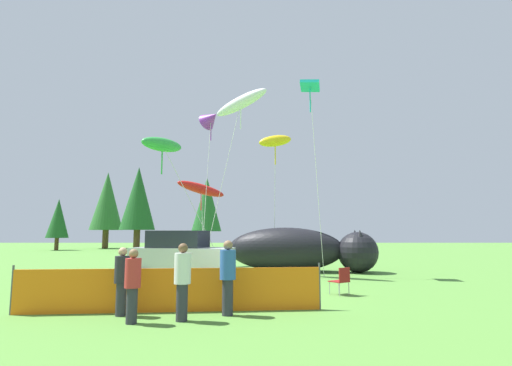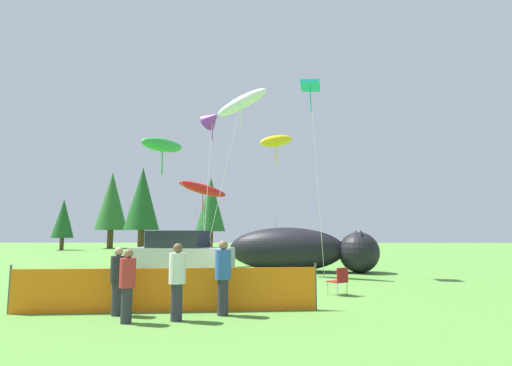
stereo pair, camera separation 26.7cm
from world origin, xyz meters
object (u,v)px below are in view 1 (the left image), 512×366
object	(u,v)px
spectator_in_black_shirt	(182,278)
kite_green_fish	(162,145)
kite_yellow_hero	(275,141)
folding_chair	(341,279)
spectator_in_red_shirt	(227,274)
kite_white_ghost	(240,103)
inflatable_cat	(298,251)
kite_purple_delta	(211,119)
spectator_in_white_shirt	(132,282)
parked_car	(181,257)
spectator_in_yellow_shirt	(121,278)
kite_red_lizard	(201,189)
kite_teal_diamond	(310,90)

from	to	relation	value
spectator_in_black_shirt	kite_green_fish	size ratio (longest dim) A/B	0.28
spectator_in_black_shirt	kite_yellow_hero	bearing A→B (deg)	77.12
folding_chair	spectator_in_red_shirt	size ratio (longest dim) A/B	0.49
kite_white_ghost	inflatable_cat	bearing A→B (deg)	30.71
kite_white_ghost	kite_yellow_hero	xyz separation A→B (m)	(1.78, 2.36, -1.36)
kite_white_ghost	kite_purple_delta	world-z (taller)	kite_purple_delta
kite_purple_delta	folding_chair	bearing A→B (deg)	-60.53
spectator_in_white_shirt	spectator_in_red_shirt	bearing A→B (deg)	22.87
parked_car	spectator_in_black_shirt	size ratio (longest dim) A/B	2.38
kite_white_ghost	spectator_in_yellow_shirt	bearing A→B (deg)	-105.61
inflatable_cat	kite_green_fish	distance (m)	8.54
spectator_in_white_shirt	kite_yellow_hero	bearing A→B (deg)	72.70
kite_white_ghost	kite_red_lizard	xyz separation A→B (m)	(-2.58, 5.33, -3.64)
spectator_in_black_shirt	kite_red_lizard	distance (m)	15.34
spectator_in_white_shirt	kite_teal_diamond	world-z (taller)	kite_teal_diamond
kite_green_fish	kite_red_lizard	bearing A→B (deg)	83.94
kite_white_ghost	kite_yellow_hero	size ratio (longest dim) A/B	1.21
kite_green_fish	spectator_in_white_shirt	bearing A→B (deg)	-80.49
spectator_in_white_shirt	kite_purple_delta	bearing A→B (deg)	89.42
spectator_in_yellow_shirt	kite_red_lizard	size ratio (longest dim) A/B	0.31
inflatable_cat	kite_green_fish	world-z (taller)	kite_green_fish
parked_car	kite_white_ghost	bearing A→B (deg)	62.08
kite_yellow_hero	inflatable_cat	bearing A→B (deg)	-29.89
folding_chair	spectator_in_white_shirt	bearing A→B (deg)	90.75
parked_car	kite_red_lizard	world-z (taller)	kite_red_lizard
folding_chair	spectator_in_red_shirt	xyz separation A→B (m)	(-3.40, -3.09, 0.47)
kite_purple_delta	kite_teal_diamond	distance (m)	6.54
kite_green_fish	inflatable_cat	bearing A→B (deg)	28.97
spectator_in_yellow_shirt	kite_purple_delta	distance (m)	14.68
spectator_in_white_shirt	kite_red_lizard	xyz separation A→B (m)	(-0.59, 15.05, 3.68)
spectator_in_red_shirt	kite_purple_delta	bearing A→B (deg)	98.69
spectator_in_black_shirt	spectator_in_white_shirt	distance (m)	1.09
inflatable_cat	spectator_in_red_shirt	distance (m)	10.96
spectator_in_red_shirt	spectator_in_black_shirt	size ratio (longest dim) A/B	1.03
spectator_in_black_shirt	kite_red_lizard	xyz separation A→B (m)	(-1.65, 14.81, 3.62)
folding_chair	spectator_in_yellow_shirt	world-z (taller)	spectator_in_yellow_shirt
spectator_in_white_shirt	kite_teal_diamond	size ratio (longest dim) A/B	0.18
kite_yellow_hero	kite_red_lizard	size ratio (longest dim) A/B	1.41
spectator_in_red_shirt	spectator_in_white_shirt	xyz separation A→B (m)	(-2.04, -0.86, -0.09)
parked_car	spectator_in_red_shirt	world-z (taller)	parked_car
spectator_in_yellow_shirt	kite_white_ghost	distance (m)	11.81
inflatable_cat	kite_white_ghost	bearing A→B (deg)	-138.89
inflatable_cat	kite_red_lizard	distance (m)	7.45
folding_chair	kite_teal_diamond	world-z (taller)	kite_teal_diamond
parked_car	kite_purple_delta	size ratio (longest dim) A/B	0.45
folding_chair	kite_green_fish	bearing A→B (deg)	23.97
spectator_in_red_shirt	kite_yellow_hero	world-z (taller)	kite_yellow_hero
kite_teal_diamond	spectator_in_white_shirt	bearing A→B (deg)	-119.56
parked_car	spectator_in_red_shirt	size ratio (longest dim) A/B	2.31
inflatable_cat	spectator_in_black_shirt	size ratio (longest dim) A/B	4.41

